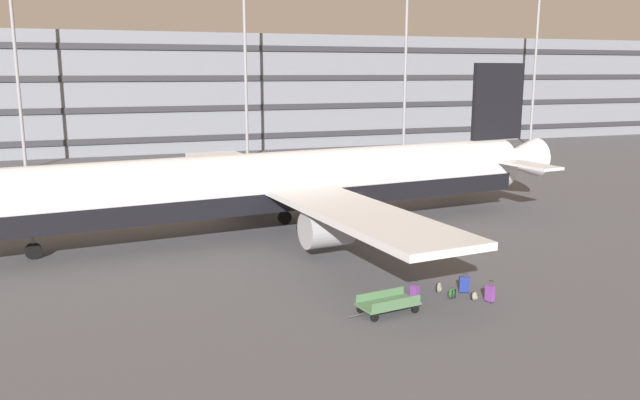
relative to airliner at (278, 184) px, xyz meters
The scene contains 14 objects.
ground_plane 5.40m from the airliner, 12.36° to the right, with size 600.00×600.00×0.00m, color #4C4C51.
terminal_structure 53.34m from the airliner, 85.35° to the left, with size 150.03×20.49×14.99m.
airliner is the anchor object (origin of this frame).
light_mast_left 40.63m from the airliner, 117.05° to the left, with size 1.80×0.50×21.91m.
light_mast_center_left 37.18m from the airliner, 79.96° to the left, with size 1.80×0.50×23.43m.
light_mast_center_right 45.81m from the airliner, 52.60° to the left, with size 1.80×0.50×26.27m.
light_mast_right 59.04m from the airliner, 37.04° to the left, with size 1.80×0.50×20.37m.
suitcase_laid_flat 15.01m from the airliner, 81.38° to the right, with size 0.39×0.44×0.92m.
suitcase_large 15.46m from the airliner, 71.11° to the right, with size 0.52×0.40×0.95m.
suitcase_orange 16.96m from the airliner, 71.42° to the right, with size 0.33×0.45×0.99m.
backpack_red 15.69m from the airliner, 75.21° to the right, with size 0.44×0.38×0.57m.
backpack_purple 14.82m from the airliner, 74.77° to the right, with size 0.39×0.36×0.56m.
backpack_silver 16.47m from the airliner, 72.71° to the right, with size 0.39×0.38×0.45m.
baggage_cart 15.79m from the airliner, 88.47° to the right, with size 3.36×1.66×0.82m.
Camera 1 is at (-15.44, -38.29, 10.25)m, focal length 36.05 mm.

